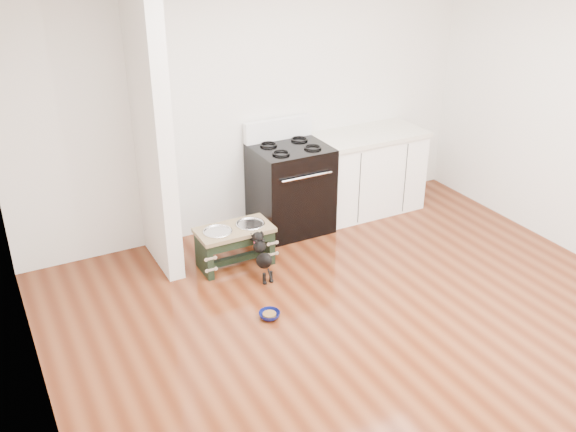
# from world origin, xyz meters

# --- Properties ---
(ground) EXTENTS (5.00, 5.00, 0.00)m
(ground) POSITION_xyz_m (0.00, 0.00, 0.00)
(ground) COLOR #491D0D
(ground) RESTS_ON ground
(room_shell) EXTENTS (5.00, 5.00, 5.00)m
(room_shell) POSITION_xyz_m (0.00, 0.00, 1.62)
(room_shell) COLOR silver
(room_shell) RESTS_ON ground
(partition_wall) EXTENTS (0.15, 0.80, 2.70)m
(partition_wall) POSITION_xyz_m (-1.18, 2.10, 1.35)
(partition_wall) COLOR silver
(partition_wall) RESTS_ON ground
(oven_range) EXTENTS (0.76, 0.69, 1.14)m
(oven_range) POSITION_xyz_m (0.25, 2.16, 0.48)
(oven_range) COLOR black
(oven_range) RESTS_ON ground
(cabinet_run) EXTENTS (1.24, 0.64, 0.91)m
(cabinet_run) POSITION_xyz_m (1.23, 2.18, 0.45)
(cabinet_run) COLOR white
(cabinet_run) RESTS_ON ground
(dog_feeder) EXTENTS (0.72, 0.38, 0.41)m
(dog_feeder) POSITION_xyz_m (-0.59, 1.70, 0.28)
(dog_feeder) COLOR black
(dog_feeder) RESTS_ON ground
(puppy) EXTENTS (0.13, 0.37, 0.44)m
(puppy) POSITION_xyz_m (-0.46, 1.37, 0.24)
(puppy) COLOR black
(puppy) RESTS_ON ground
(floor_bowl) EXTENTS (0.19, 0.19, 0.06)m
(floor_bowl) POSITION_xyz_m (-0.69, 0.76, 0.03)
(floor_bowl) COLOR #0B1153
(floor_bowl) RESTS_ON ground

